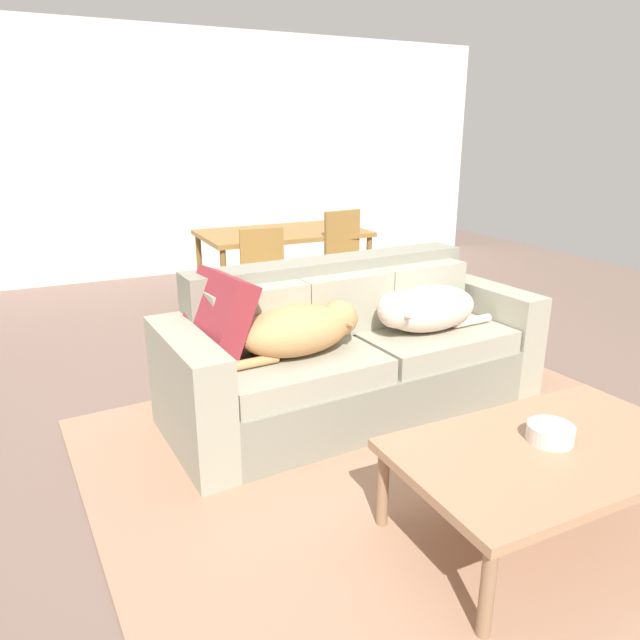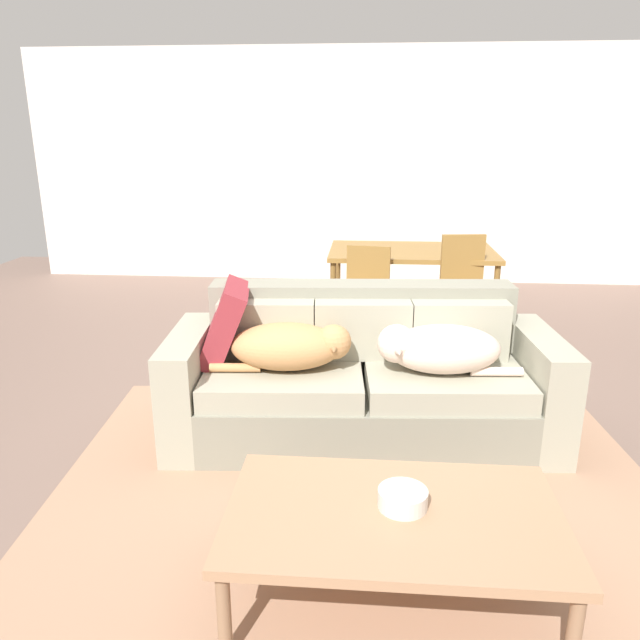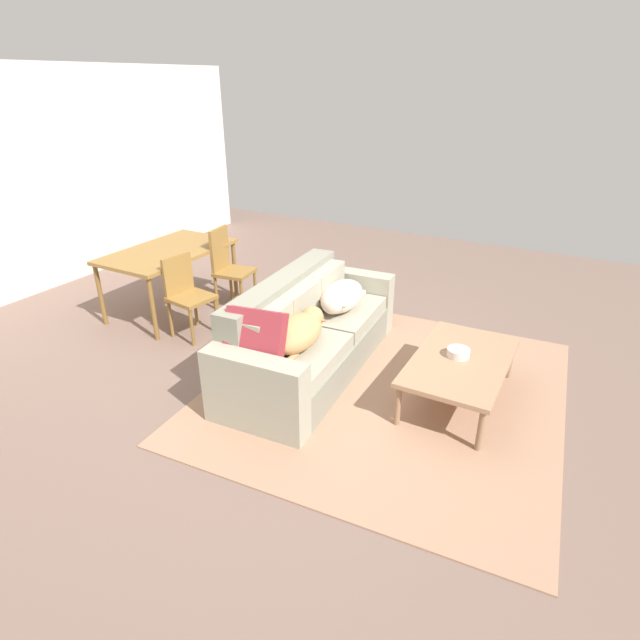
# 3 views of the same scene
# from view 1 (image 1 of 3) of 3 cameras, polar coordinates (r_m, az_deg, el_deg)

# --- Properties ---
(ground_plane) EXTENTS (10.00, 10.00, 0.00)m
(ground_plane) POSITION_cam_1_polar(r_m,az_deg,el_deg) (3.65, 1.65, -8.22)
(ground_plane) COLOR #755D52
(back_partition) EXTENTS (8.00, 0.12, 2.70)m
(back_partition) POSITION_cam_1_polar(r_m,az_deg,el_deg) (7.08, -13.84, 15.34)
(back_partition) COLOR silver
(back_partition) RESTS_ON ground
(area_rug) EXTENTS (3.30, 3.13, 0.01)m
(area_rug) POSITION_cam_1_polar(r_m,az_deg,el_deg) (3.05, 10.73, -14.10)
(area_rug) COLOR #A37A5F
(area_rug) RESTS_ON ground
(couch) EXTENTS (2.30, 1.01, 0.87)m
(couch) POSITION_cam_1_polar(r_m,az_deg,el_deg) (3.51, 3.17, -3.23)
(couch) COLOR gray
(couch) RESTS_ON ground
(dog_on_left_cushion) EXTENTS (0.79, 0.41, 0.27)m
(dog_on_left_cushion) POSITION_cam_1_polar(r_m,az_deg,el_deg) (3.13, -1.93, -0.92)
(dog_on_left_cushion) COLOR tan
(dog_on_left_cushion) RESTS_ON couch
(dog_on_right_cushion) EXTENTS (0.81, 0.41, 0.28)m
(dog_on_right_cushion) POSITION_cam_1_polar(r_m,az_deg,el_deg) (3.53, 10.21, 1.09)
(dog_on_right_cushion) COLOR beige
(dog_on_right_cushion) RESTS_ON couch
(throw_pillow_by_left_arm) EXTENTS (0.38, 0.52, 0.49)m
(throw_pillow_by_left_arm) POSITION_cam_1_polar(r_m,az_deg,el_deg) (3.10, -10.16, 0.15)
(throw_pillow_by_left_arm) COLOR maroon
(throw_pillow_by_left_arm) RESTS_ON couch
(coffee_table) EXTENTS (1.26, 0.74, 0.40)m
(coffee_table) POSITION_cam_1_polar(r_m,az_deg,el_deg) (2.59, 21.46, -12.15)
(coffee_table) COLOR #A77D5C
(coffee_table) RESTS_ON ground
(bowl_on_coffee_table) EXTENTS (0.19, 0.19, 0.07)m
(bowl_on_coffee_table) POSITION_cam_1_polar(r_m,az_deg,el_deg) (2.60, 21.57, -10.22)
(bowl_on_coffee_table) COLOR silver
(bowl_on_coffee_table) RESTS_ON coffee_table
(dining_table) EXTENTS (1.48, 0.89, 0.74)m
(dining_table) POSITION_cam_1_polar(r_m,az_deg,el_deg) (5.42, -3.66, 8.00)
(dining_table) COLOR olive
(dining_table) RESTS_ON ground
(dining_chair_near_left) EXTENTS (0.45, 0.45, 0.86)m
(dining_chair_near_left) POSITION_cam_1_polar(r_m,az_deg,el_deg) (4.75, -5.33, 4.17)
(dining_chair_near_left) COLOR olive
(dining_chair_near_left) RESTS_ON ground
(dining_chair_near_right) EXTENTS (0.45, 0.45, 0.96)m
(dining_chair_near_right) POSITION_cam_1_polar(r_m,az_deg,el_deg) (5.14, 2.83, 5.70)
(dining_chair_near_right) COLOR olive
(dining_chair_near_right) RESTS_ON ground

